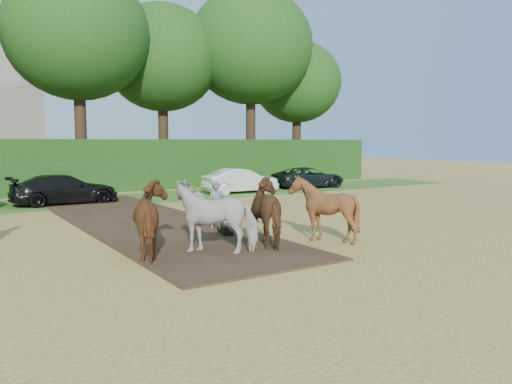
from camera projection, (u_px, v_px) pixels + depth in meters
name	position (u px, v px, depth m)	size (l,w,h in m)	color
ground	(185.00, 269.00, 11.29)	(120.00, 120.00, 0.00)	gold
earth_strip	(141.00, 221.00, 17.95)	(4.50, 17.00, 0.05)	#472D1C
grass_verge	(57.00, 204.00, 22.99)	(50.00, 5.00, 0.03)	#38601E
hedgerow	(38.00, 167.00, 26.60)	(46.00, 1.60, 3.00)	#14380F
plough_team	(245.00, 213.00, 13.45)	(6.53, 4.62, 1.89)	brown
parked_cars	(52.00, 190.00, 22.67)	(34.40, 2.72, 1.40)	silver
church	(15.00, 48.00, 58.02)	(5.20, 5.20, 27.00)	slate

